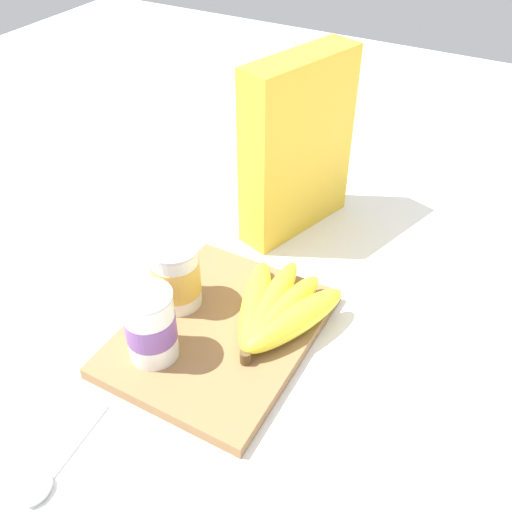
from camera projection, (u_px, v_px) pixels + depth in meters
ground_plane at (220, 337)px, 0.74m from camera, size 2.40×2.40×0.00m
cutting_board at (220, 332)px, 0.74m from camera, size 0.28×0.22×0.02m
cereal_box at (297, 147)px, 0.85m from camera, size 0.20×0.11×0.28m
yogurt_cup_front at (150, 325)px, 0.67m from camera, size 0.06×0.06×0.10m
yogurt_cup_back at (176, 275)px, 0.74m from camera, size 0.07×0.07×0.09m
banana_bunch at (277, 310)px, 0.73m from camera, size 0.18×0.15×0.04m
spoon at (56, 468)px, 0.59m from camera, size 0.13×0.03×0.01m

